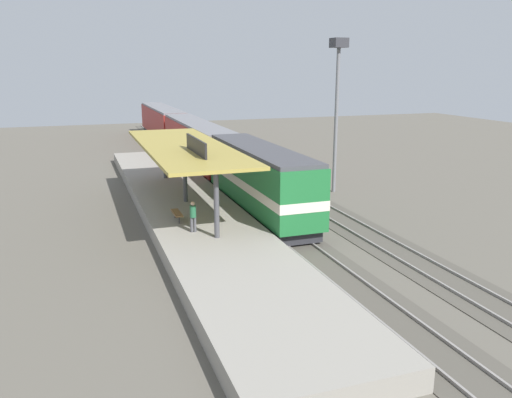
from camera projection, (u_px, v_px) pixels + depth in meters
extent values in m
plane|color=#5B564C|center=(277.00, 206.00, 37.09)|extent=(120.00, 120.00, 0.00)
cube|color=#4E4941|center=(251.00, 208.00, 36.45)|extent=(3.20, 110.00, 0.04)
cube|color=gray|center=(241.00, 208.00, 36.21)|extent=(0.10, 110.00, 0.16)
cube|color=gray|center=(261.00, 206.00, 36.67)|extent=(0.10, 110.00, 0.16)
cube|color=#4E4941|center=(311.00, 203.00, 37.92)|extent=(3.20, 110.00, 0.04)
cube|color=gray|center=(302.00, 203.00, 37.68)|extent=(0.10, 110.00, 0.16)
cube|color=gray|center=(320.00, 201.00, 38.14)|extent=(0.10, 110.00, 0.16)
cube|color=gray|center=(186.00, 208.00, 34.87)|extent=(6.00, 44.00, 0.90)
cylinder|color=#47474C|center=(216.00, 204.00, 27.00)|extent=(0.28, 0.28, 3.60)
cylinder|color=#47474C|center=(185.00, 175.00, 34.32)|extent=(0.28, 0.28, 3.60)
cylinder|color=#47474C|center=(165.00, 156.00, 41.63)|extent=(0.28, 0.28, 3.60)
cube|color=#A38E3D|center=(184.00, 146.00, 33.85)|extent=(5.20, 18.00, 0.20)
cube|color=black|center=(196.00, 146.00, 30.42)|extent=(0.12, 4.80, 0.90)
cylinder|color=#333338|center=(179.00, 220.00, 29.81)|extent=(0.07, 0.07, 0.42)
cylinder|color=#333338|center=(175.00, 214.00, 31.00)|extent=(0.07, 0.07, 0.42)
cube|color=brown|center=(177.00, 213.00, 30.34)|extent=(0.44, 1.70, 0.08)
cube|color=#28282D|center=(260.00, 208.00, 34.67)|extent=(2.60, 13.60, 0.70)
cube|color=#1E6B33|center=(260.00, 177.00, 34.15)|extent=(2.90, 14.40, 3.50)
cube|color=#424247|center=(260.00, 149.00, 33.68)|extent=(2.78, 14.11, 0.24)
cube|color=beige|center=(260.00, 181.00, 34.21)|extent=(2.93, 14.43, 0.56)
cube|color=#28282D|center=(198.00, 162.00, 51.13)|extent=(2.60, 19.20, 0.70)
cube|color=maroon|center=(198.00, 142.00, 50.64)|extent=(2.90, 20.00, 3.30)
cube|color=slate|center=(197.00, 124.00, 50.20)|extent=(2.78, 19.60, 0.24)
cube|color=#28282D|center=(163.00, 136.00, 70.15)|extent=(2.60, 19.20, 0.70)
cube|color=maroon|center=(162.00, 121.00, 69.66)|extent=(2.90, 20.00, 3.30)
cube|color=slate|center=(162.00, 108.00, 69.22)|extent=(2.78, 19.60, 0.24)
cylinder|color=slate|center=(336.00, 122.00, 39.95)|extent=(0.28, 0.28, 11.00)
cube|color=#333338|center=(339.00, 43.00, 38.50)|extent=(1.10, 1.10, 0.70)
cylinder|color=#4C4C51|center=(192.00, 225.00, 28.23)|extent=(0.16, 0.16, 0.84)
cylinder|color=#4C4C51|center=(195.00, 224.00, 28.28)|extent=(0.16, 0.16, 0.84)
cylinder|color=#23603D|center=(193.00, 211.00, 28.07)|extent=(0.34, 0.34, 0.64)
sphere|color=tan|center=(193.00, 204.00, 27.96)|extent=(0.23, 0.23, 0.23)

